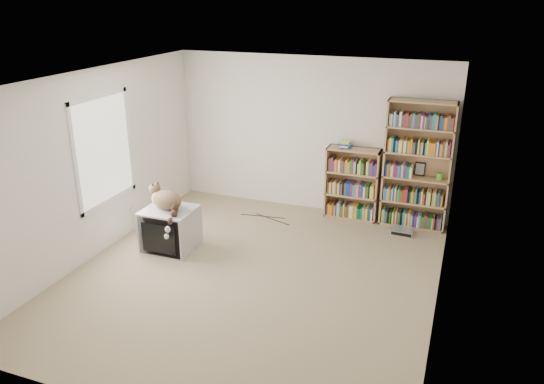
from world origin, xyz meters
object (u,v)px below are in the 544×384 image
(crt_tv, at_px, (171,229))
(bookcase_short, at_px, (352,186))
(bookcase_tall, at_px, (417,169))
(dvd_player, at_px, (402,231))
(cat, at_px, (167,204))

(crt_tv, bearing_deg, bookcase_short, 42.62)
(crt_tv, distance_m, bookcase_short, 2.93)
(bookcase_tall, bearing_deg, crt_tv, -147.02)
(dvd_player, bearing_deg, crt_tv, -148.21)
(dvd_player, bearing_deg, bookcase_short, 159.75)
(cat, height_order, bookcase_short, bookcase_short)
(bookcase_tall, relative_size, bookcase_short, 1.71)
(crt_tv, bearing_deg, dvd_player, 27.92)
(crt_tv, xyz_separation_m, bookcase_tall, (3.09, 2.01, 0.63))
(cat, distance_m, bookcase_tall, 3.72)
(dvd_player, bearing_deg, cat, -147.62)
(cat, bearing_deg, bookcase_tall, 50.13)
(crt_tv, distance_m, dvd_player, 3.42)
(crt_tv, relative_size, dvd_player, 2.01)
(crt_tv, xyz_separation_m, bookcase_short, (2.13, 2.00, 0.23))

